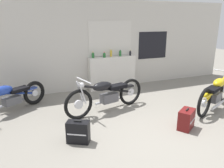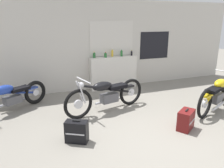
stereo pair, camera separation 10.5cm
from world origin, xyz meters
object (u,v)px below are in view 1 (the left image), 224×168
object	(u,v)px
bottle_leftmost	(93,55)
bottle_left_center	(104,55)
motorcycle_black	(107,94)
hard_case_black	(78,132)
hard_case_darkred	(186,119)
bottle_center	(111,53)
bottle_right_center	(120,53)
motorcycle_yellow	(216,92)
motorcycle_blue	(8,98)
bottle_rightmost	(130,53)

from	to	relation	value
bottle_leftmost	bottle_left_center	size ratio (longest dim) A/B	1.10
bottle_left_center	motorcycle_black	bearing A→B (deg)	-108.56
bottle_left_center	hard_case_black	bearing A→B (deg)	-118.86
motorcycle_black	hard_case_darkred	size ratio (longest dim) A/B	4.55
bottle_center	hard_case_black	bearing A→B (deg)	-121.99
bottle_right_center	bottle_leftmost	bearing A→B (deg)	177.13
motorcycle_yellow	bottle_right_center	bearing A→B (deg)	119.25
bottle_leftmost	bottle_center	distance (m)	0.61
bottle_left_center	motorcycle_black	xyz separation A→B (m)	(-0.57, -1.70, -0.69)
bottle_center	motorcycle_yellow	world-z (taller)	bottle_center
motorcycle_black	bottle_center	bearing A→B (deg)	64.95
bottle_left_center	motorcycle_yellow	size ratio (longest dim) A/B	0.09
bottle_leftmost	motorcycle_blue	distance (m)	2.75
bottle_right_center	hard_case_black	size ratio (longest dim) A/B	0.52
bottle_left_center	bottle_leftmost	bearing A→B (deg)	166.84
bottle_leftmost	bottle_center	world-z (taller)	bottle_center
bottle_leftmost	bottle_right_center	xyz separation A→B (m)	(0.91, -0.05, 0.02)
bottle_leftmost	hard_case_black	xyz separation A→B (m)	(-1.23, -2.93, -0.93)
bottle_center	bottle_rightmost	xyz separation A→B (m)	(0.67, -0.03, -0.03)
bottle_leftmost	motorcycle_black	xyz separation A→B (m)	(-0.23, -1.78, -0.69)
bottle_right_center	hard_case_darkred	xyz separation A→B (m)	(0.08, -3.20, -0.95)
motorcycle_blue	hard_case_black	xyz separation A→B (m)	(1.23, -1.93, -0.18)
bottle_center	bottle_right_center	world-z (taller)	bottle_center
motorcycle_blue	bottle_rightmost	bearing A→B (deg)	14.58
bottle_left_center	hard_case_darkred	distance (m)	3.36
bottle_leftmost	motorcycle_blue	size ratio (longest dim) A/B	0.11
motorcycle_black	bottle_left_center	bearing A→B (deg)	71.44
bottle_rightmost	motorcycle_yellow	size ratio (longest dim) A/B	0.10
bottle_rightmost	bottle_right_center	bearing A→B (deg)	-176.74
bottle_center	motorcycle_black	distance (m)	2.10
bottle_rightmost	motorcycle_black	bearing A→B (deg)	-130.72
motorcycle_blue	bottle_left_center	bearing A→B (deg)	18.12
bottle_rightmost	bottle_leftmost	bearing A→B (deg)	178.91
bottle_left_center	bottle_rightmost	bearing A→B (deg)	3.42
motorcycle_yellow	hard_case_darkred	size ratio (longest dim) A/B	4.07
bottle_leftmost	motorcycle_black	size ratio (longest dim) A/B	0.09
motorcycle_black	motorcycle_blue	xyz separation A→B (m)	(-2.23, 0.78, -0.05)
bottle_leftmost	bottle_right_center	bearing A→B (deg)	-2.87
bottle_leftmost	hard_case_darkred	bearing A→B (deg)	-73.10
bottle_leftmost	bottle_rightmost	xyz separation A→B (m)	(1.28, -0.02, -0.00)
bottle_center	hard_case_darkred	world-z (taller)	bottle_center
bottle_left_center	bottle_center	bearing A→B (deg)	18.72
bottle_center	motorcycle_blue	distance (m)	3.32
motorcycle_yellow	motorcycle_blue	distance (m)	5.12
bottle_rightmost	motorcycle_black	world-z (taller)	bottle_rightmost
motorcycle_blue	bottle_leftmost	bearing A→B (deg)	22.09
bottle_leftmost	motorcycle_blue	world-z (taller)	bottle_leftmost
hard_case_black	motorcycle_black	bearing A→B (deg)	49.02
bottle_leftmost	motorcycle_yellow	distance (m)	3.65
hard_case_darkred	motorcycle_blue	bearing A→B (deg)	146.79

